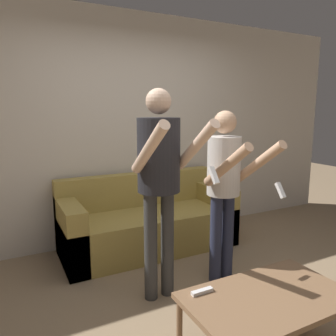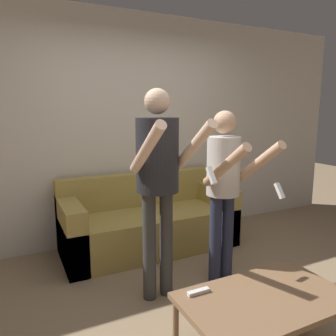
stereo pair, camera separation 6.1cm
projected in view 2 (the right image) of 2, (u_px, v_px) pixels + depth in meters
ground_plane at (211, 312)px, 2.58m from camera, size 14.00×14.00×0.00m
wall_back at (131, 129)px, 3.94m from camera, size 6.40×0.06×2.70m
couch at (149, 223)px, 3.77m from camera, size 1.95×0.80×0.83m
person_standing_left at (158, 170)px, 2.61m from camera, size 0.46×0.71×1.74m
person_standing_right at (225, 180)px, 2.91m from camera, size 0.42×0.71×1.57m
coffee_table at (265, 302)px, 2.06m from camera, size 1.06×0.63×0.42m
remote_on_table at (198, 292)px, 2.08m from camera, size 0.15×0.04×0.02m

